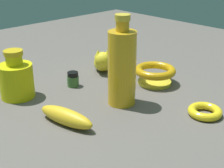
{
  "coord_description": "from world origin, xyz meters",
  "views": [
    {
      "loc": [
        0.58,
        0.61,
        0.4
      ],
      "look_at": [
        0.0,
        0.0,
        0.04
      ],
      "focal_mm": 52.32,
      "sensor_mm": 36.0,
      "label": 1
    }
  ],
  "objects_px": {
    "cat_figurine": "(103,61)",
    "nail_polish_jar": "(73,79)",
    "bottle_tall": "(121,67)",
    "banana": "(66,117)",
    "bowl": "(155,73)",
    "bangle": "(205,111)",
    "bottle_short": "(16,79)"
  },
  "relations": [
    {
      "from": "cat_figurine",
      "to": "nail_polish_jar",
      "type": "bearing_deg",
      "value": 12.31
    },
    {
      "from": "bottle_tall",
      "to": "banana",
      "type": "height_order",
      "value": "bottle_tall"
    },
    {
      "from": "bowl",
      "to": "nail_polish_jar",
      "type": "height_order",
      "value": "bowl"
    },
    {
      "from": "banana",
      "to": "bowl",
      "type": "height_order",
      "value": "bowl"
    },
    {
      "from": "cat_figurine",
      "to": "bangle",
      "type": "xyz_separation_m",
      "value": [
        0.03,
        0.42,
        -0.02
      ]
    },
    {
      "from": "banana",
      "to": "nail_polish_jar",
      "type": "xyz_separation_m",
      "value": [
        -0.16,
        -0.18,
        0.0
      ]
    },
    {
      "from": "bottle_tall",
      "to": "cat_figurine",
      "type": "distance_m",
      "value": 0.27
    },
    {
      "from": "banana",
      "to": "bowl",
      "type": "xyz_separation_m",
      "value": [
        -0.36,
        -0.02,
        0.01
      ]
    },
    {
      "from": "bottle_tall",
      "to": "cat_figurine",
      "type": "height_order",
      "value": "bottle_tall"
    },
    {
      "from": "bottle_tall",
      "to": "bangle",
      "type": "xyz_separation_m",
      "value": [
        -0.11,
        0.2,
        -0.1
      ]
    },
    {
      "from": "banana",
      "to": "bowl",
      "type": "bearing_deg",
      "value": -99.17
    },
    {
      "from": "bottle_tall",
      "to": "cat_figurine",
      "type": "bearing_deg",
      "value": -121.52
    },
    {
      "from": "cat_figurine",
      "to": "bowl",
      "type": "relative_size",
      "value": 0.94
    },
    {
      "from": "bottle_tall",
      "to": "nail_polish_jar",
      "type": "bearing_deg",
      "value": -83.29
    },
    {
      "from": "banana",
      "to": "bottle_tall",
      "type": "bearing_deg",
      "value": -104.68
    },
    {
      "from": "bowl",
      "to": "banana",
      "type": "bearing_deg",
      "value": 2.45
    },
    {
      "from": "bangle",
      "to": "bowl",
      "type": "xyz_separation_m",
      "value": [
        -0.07,
        -0.22,
        0.02
      ]
    },
    {
      "from": "cat_figurine",
      "to": "bowl",
      "type": "height_order",
      "value": "cat_figurine"
    },
    {
      "from": "bangle",
      "to": "bowl",
      "type": "relative_size",
      "value": 0.68
    },
    {
      "from": "bottle_short",
      "to": "nail_polish_jar",
      "type": "distance_m",
      "value": 0.17
    },
    {
      "from": "bottle_short",
      "to": "bangle",
      "type": "distance_m",
      "value": 0.52
    },
    {
      "from": "bottle_short",
      "to": "bowl",
      "type": "height_order",
      "value": "bottle_short"
    },
    {
      "from": "bangle",
      "to": "nail_polish_jar",
      "type": "height_order",
      "value": "nail_polish_jar"
    },
    {
      "from": "cat_figurine",
      "to": "nail_polish_jar",
      "type": "height_order",
      "value": "cat_figurine"
    },
    {
      "from": "cat_figurine",
      "to": "bottle_short",
      "type": "relative_size",
      "value": 0.87
    },
    {
      "from": "bottle_tall",
      "to": "banana",
      "type": "relative_size",
      "value": 1.53
    },
    {
      "from": "bottle_short",
      "to": "nail_polish_jar",
      "type": "relative_size",
      "value": 3.03
    },
    {
      "from": "bottle_short",
      "to": "bangle",
      "type": "height_order",
      "value": "bottle_short"
    },
    {
      "from": "bottle_tall",
      "to": "bowl",
      "type": "relative_size",
      "value": 1.9
    },
    {
      "from": "bangle",
      "to": "nail_polish_jar",
      "type": "xyz_separation_m",
      "value": [
        0.13,
        -0.38,
        0.01
      ]
    },
    {
      "from": "cat_figurine",
      "to": "banana",
      "type": "bearing_deg",
      "value": 33.9
    },
    {
      "from": "cat_figurine",
      "to": "banana",
      "type": "xyz_separation_m",
      "value": [
        0.31,
        0.21,
        -0.01
      ]
    }
  ]
}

